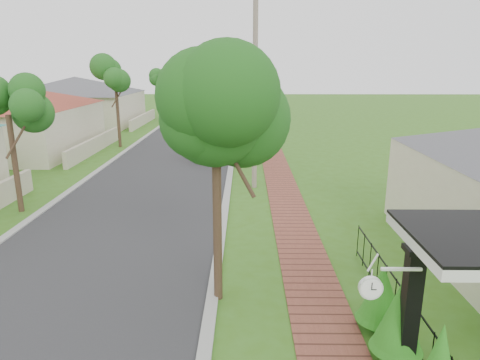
% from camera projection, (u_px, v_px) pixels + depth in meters
% --- Properties ---
extents(ground, '(160.00, 160.00, 0.00)m').
position_uv_depth(ground, '(178.00, 334.00, 9.32)').
color(ground, '#3A6718').
rests_on(ground, ground).
extents(road, '(7.00, 120.00, 0.02)m').
position_uv_depth(road, '(179.00, 152.00, 28.66)').
color(road, '#28282B').
rests_on(road, ground).
extents(kerb_right, '(0.30, 120.00, 0.10)m').
position_uv_depth(kerb_right, '(233.00, 153.00, 28.62)').
color(kerb_right, '#9E9E99').
rests_on(kerb_right, ground).
extents(kerb_left, '(0.30, 120.00, 0.10)m').
position_uv_depth(kerb_left, '(125.00, 152.00, 28.71)').
color(kerb_left, '#9E9E99').
rests_on(kerb_left, ground).
extents(sidewalk, '(1.50, 120.00, 0.03)m').
position_uv_depth(sidewalk, '(272.00, 153.00, 28.59)').
color(sidewalk, brown).
rests_on(sidewalk, ground).
extents(porch_post, '(0.48, 0.48, 2.52)m').
position_uv_depth(porch_post, '(409.00, 316.00, 8.01)').
color(porch_post, black).
rests_on(porch_post, ground).
extents(picket_fence, '(0.03, 8.02, 1.00)m').
position_uv_depth(picket_fence, '(406.00, 314.00, 9.12)').
color(picket_fence, black).
rests_on(picket_fence, ground).
extents(street_trees, '(10.70, 37.65, 5.89)m').
position_uv_depth(street_trees, '(191.00, 80.00, 34.09)').
color(street_trees, '#382619').
rests_on(street_trees, ground).
extents(hedge_row, '(0.92, 4.72, 2.19)m').
position_uv_depth(hedge_row, '(412.00, 343.00, 7.60)').
color(hedge_row, '#165C12').
rests_on(hedge_row, ground).
extents(far_house_grey, '(15.56, 15.56, 4.60)m').
position_uv_depth(far_house_grey, '(77.00, 100.00, 41.71)').
color(far_house_grey, beige).
rests_on(far_house_grey, ground).
extents(parked_car_red, '(2.23, 4.48, 1.47)m').
position_uv_depth(parked_car_red, '(206.00, 145.00, 27.15)').
color(parked_car_red, '#63200E').
rests_on(parked_car_red, ground).
extents(parked_car_white, '(2.26, 4.62, 1.46)m').
position_uv_depth(parked_car_white, '(230.00, 123.00, 37.48)').
color(parked_car_white, white).
rests_on(parked_car_white, ground).
extents(near_tree, '(2.37, 2.37, 6.09)m').
position_uv_depth(near_tree, '(216.00, 103.00, 9.49)').
color(near_tree, '#382619').
rests_on(near_tree, ground).
extents(utility_pole, '(1.20, 0.24, 9.05)m').
position_uv_depth(utility_pole, '(255.00, 90.00, 19.31)').
color(utility_pole, gray).
rests_on(utility_pole, ground).
extents(station_clock, '(1.06, 0.13, 0.60)m').
position_uv_depth(station_clock, '(373.00, 286.00, 7.42)').
color(station_clock, white).
rests_on(station_clock, ground).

